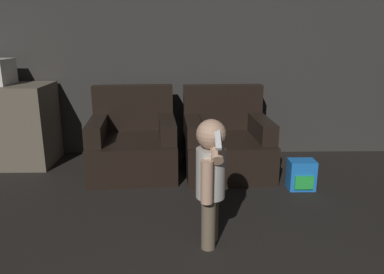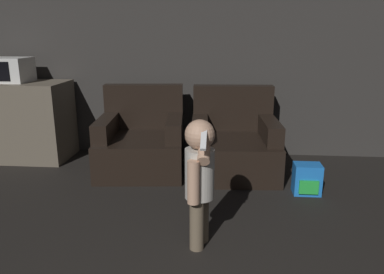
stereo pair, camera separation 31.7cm
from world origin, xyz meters
name	(u,v)px [view 2 (the right image)]	position (x,y,z in m)	size (l,w,h in m)	color
wall_back	(234,45)	(0.00, 4.50, 1.30)	(8.40, 0.05, 2.60)	#33302D
armchair_left	(142,142)	(-0.98, 3.86, 0.30)	(0.95, 0.98, 0.88)	black
armchair_right	(234,144)	(0.01, 3.86, 0.30)	(0.92, 0.95, 0.88)	black
person_toddler	(200,174)	(-0.26, 2.36, 0.53)	(0.20, 0.35, 0.90)	brown
toy_backpack	(307,179)	(0.68, 3.32, 0.14)	(0.25, 0.20, 0.28)	blue
kitchen_counter	(17,121)	(-2.51, 4.12, 0.45)	(1.19, 0.62, 0.90)	#665B4C
microwave	(7,70)	(-2.55, 4.12, 1.04)	(0.49, 0.39, 0.27)	silver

